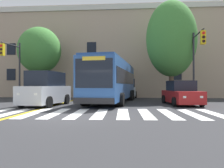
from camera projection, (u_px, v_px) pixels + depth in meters
name	position (u px, v px, depth m)	size (l,w,h in m)	color
ground_plane	(66.00, 117.00, 10.07)	(120.00, 120.00, 0.00)	#303033
crosswalk	(89.00, 113.00, 11.39)	(13.56, 4.70, 0.01)	white
lane_line_yellow_inner	(82.00, 98.00, 25.61)	(0.12, 36.00, 0.01)	gold
lane_line_yellow_outer	(83.00, 98.00, 25.60)	(0.12, 36.00, 0.01)	gold
city_bus	(112.00, 81.00, 18.74)	(3.97, 11.97, 3.47)	#2D5699
car_silver_near_lane	(46.00, 90.00, 15.69)	(2.52, 5.06, 2.44)	#B7BABF
car_red_far_lane	(181.00, 94.00, 16.36)	(2.44, 4.60, 1.80)	#AD1E1E
car_white_behind_bus	(128.00, 89.00, 26.93)	(2.30, 4.82, 2.22)	white
traffic_light_near_corner	(197.00, 54.00, 17.61)	(0.39, 3.06, 5.99)	#28282D
traffic_light_far_corner	(13.00, 61.00, 19.42)	(0.54, 2.61, 5.44)	#28282D
street_tree_curbside_large	(171.00, 39.00, 20.65)	(5.04, 4.86, 9.49)	brown
street_tree_curbside_small	(39.00, 51.00, 23.23)	(6.44, 6.38, 7.65)	brown
building_facade	(133.00, 56.00, 30.32)	(37.12, 9.93, 11.09)	tan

